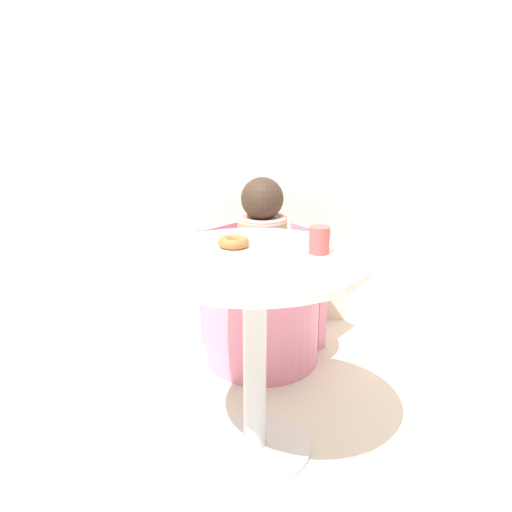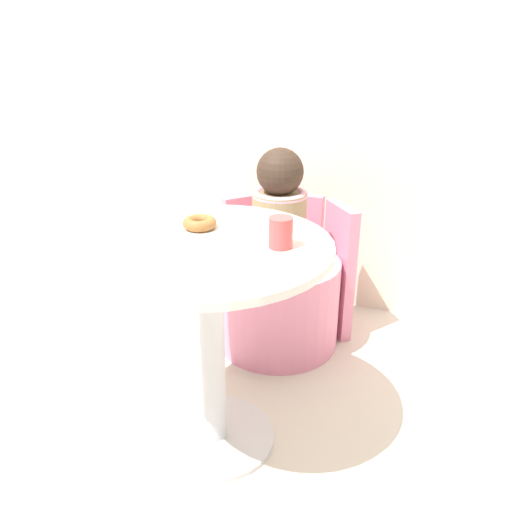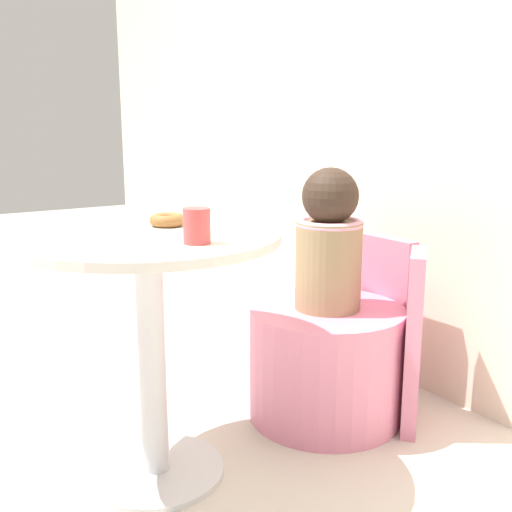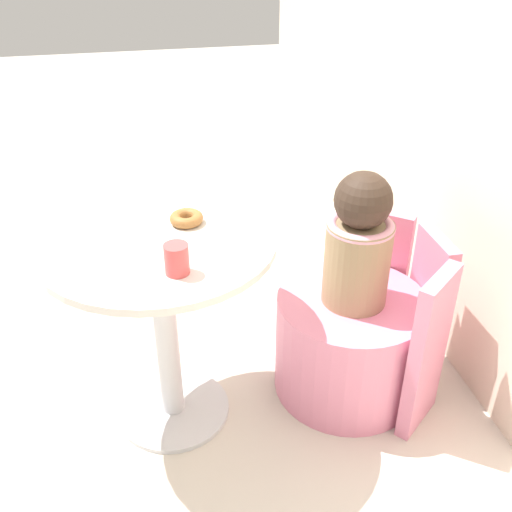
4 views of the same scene
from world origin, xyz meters
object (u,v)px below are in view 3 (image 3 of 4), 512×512
round_table (150,299)px  donut (168,220)px  cup (197,226)px  child_figure (329,243)px  tub_chair (326,362)px

round_table → donut: size_ratio=6.91×
donut → cup: cup is taller
round_table → cup: cup is taller
round_table → child_figure: 0.67m
tub_chair → donut: size_ratio=5.08×
round_table → donut: (-0.08, 0.10, 0.21)m
round_table → tub_chair: bearing=90.4°
tub_chair → donut: (-0.07, -0.57, 0.55)m
child_figure → cup: (0.21, -0.62, 0.15)m
tub_chair → child_figure: (0.00, 0.00, 0.43)m
tub_chair → donut: 0.79m
round_table → child_figure: bearing=90.4°
round_table → child_figure: child_figure is taller
donut → tub_chair: bearing=82.6°
donut → cup: size_ratio=1.20×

